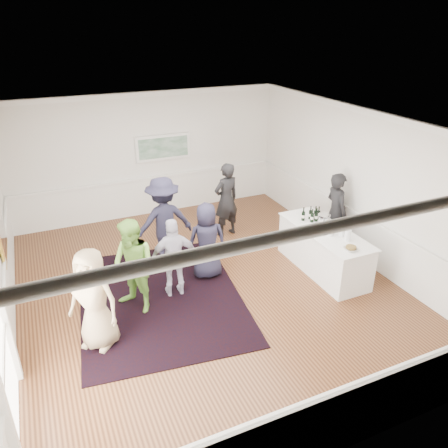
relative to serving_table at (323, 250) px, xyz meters
name	(u,v)px	position (x,y,z in m)	size (l,w,h in m)	color
floor	(207,287)	(-2.45, 0.36, -0.46)	(8.00, 8.00, 0.00)	brown
ceiling	(204,125)	(-2.45, 0.36, 2.74)	(7.00, 8.00, 0.02)	white
wall_right	(360,186)	(1.05, 0.36, 1.14)	(0.02, 8.00, 3.20)	white
wall_back	(148,155)	(-2.45, 4.36, 1.14)	(7.00, 0.02, 3.20)	white
wall_front	(347,353)	(-2.45, -3.64, 1.14)	(7.00, 0.02, 3.20)	white
wainscoting	(207,265)	(-2.45, 0.36, 0.04)	(7.00, 8.00, 1.00)	white
landscape_painting	(163,147)	(-2.05, 4.30, 1.32)	(1.44, 0.06, 0.66)	white
area_rug	(161,297)	(-3.39, 0.39, -0.45)	(2.92, 3.83, 0.02)	black
serving_table	(323,250)	(0.00, 0.00, 0.00)	(0.87, 2.28, 0.92)	white
bartender	(336,212)	(0.75, 0.66, 0.45)	(0.66, 0.44, 1.82)	black
guest_tan	(94,300)	(-4.66, -0.46, 0.40)	(0.84, 0.55, 1.72)	tan
guest_green	(134,267)	(-3.87, 0.23, 0.41)	(0.85, 0.66, 1.75)	#83C14D
guest_lilac	(174,258)	(-3.08, 0.40, 0.32)	(0.92, 0.38, 1.56)	silver
guest_dark_a	(164,221)	(-2.89, 1.65, 0.50)	(1.24, 0.71, 1.92)	#1F1D31
guest_dark_b	(226,200)	(-1.15, 2.33, 0.44)	(0.66, 0.43, 1.81)	black
guest_navy	(207,241)	(-2.28, 0.77, 0.33)	(0.77, 0.50, 1.59)	#1F1D31
wine_bottles	(313,213)	(0.03, 0.51, 0.61)	(0.39, 0.22, 0.31)	black
juice_pitchers	(336,231)	(0.01, -0.30, 0.58)	(0.36, 0.59, 0.24)	#57A139
ice_bucket	(324,221)	(0.08, 0.19, 0.57)	(0.26, 0.26, 0.24)	silver
nut_bowl	(351,248)	(-0.08, -0.88, 0.49)	(0.26, 0.26, 0.08)	white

